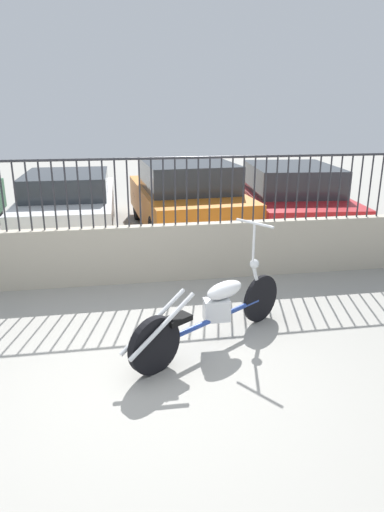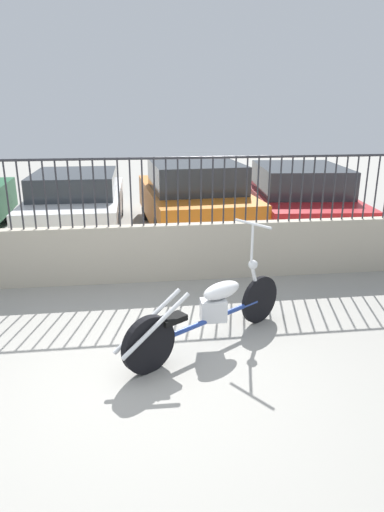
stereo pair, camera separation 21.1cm
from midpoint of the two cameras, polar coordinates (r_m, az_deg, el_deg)
name	(u,v)px [view 1 (the left image)]	position (r m, az deg, el deg)	size (l,w,h in m)	color
ground_plane	(143,379)	(4.58, -7.46, -15.06)	(40.00, 40.00, 0.00)	gray
low_wall	(131,254)	(6.77, -8.57, 0.19)	(10.59, 0.18, 0.85)	#B2A893
fence_railing	(127,183)	(6.53, -9.01, 8.95)	(10.59, 0.04, 0.98)	#2D2D33
motorcycle_blue	(208,313)	(4.92, 0.79, -7.12)	(1.97, 1.38, 1.28)	black
car_white	(69,202)	(9.77, -15.75, 6.56)	(1.81, 4.08, 1.24)	black
car_orange	(187,197)	(9.44, -1.30, 7.34)	(2.16, 4.10, 1.44)	black
car_red	(288,196)	(10.07, 11.37, 7.41)	(2.27, 4.59, 1.33)	black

